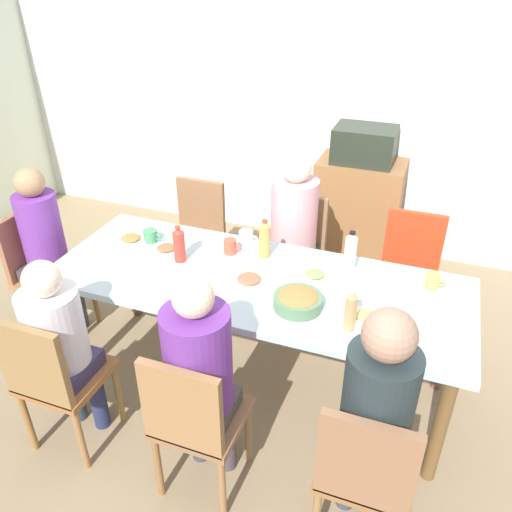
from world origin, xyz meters
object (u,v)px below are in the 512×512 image
at_px(plate_4, 131,240).
at_px(chair_4, 408,271).
at_px(plate_2, 367,318).
at_px(bowl_0, 298,300).
at_px(cup_0, 151,236).
at_px(chair_1, 41,267).
at_px(cup_3, 230,246).
at_px(bottle_2, 265,240).
at_px(cup_1, 246,238).
at_px(bottle_3, 179,245).
at_px(person_0, 293,225).
at_px(person_6, 59,339).
at_px(plate_1, 314,276).
at_px(chair_5, 366,471).
at_px(cup_2, 433,281).
at_px(chair_2, 197,232).
at_px(chair_6, 54,376).
at_px(chair_0, 296,250).
at_px(person_1, 46,243).
at_px(person_5, 376,414).
at_px(plate_0, 249,281).
at_px(chair_3, 194,419).
at_px(person_3, 200,370).
at_px(bottle_1, 350,252).
at_px(microwave, 364,145).
at_px(dining_table, 256,290).
at_px(plate_3, 166,249).
at_px(bottle_0, 351,311).

bearing_deg(plate_4, chair_4, 22.39).
bearing_deg(plate_2, bowl_0, -177.34).
height_order(chair_4, cup_0, chair_4).
height_order(chair_1, plate_4, chair_1).
distance_m(chair_1, cup_3, 1.37).
bearing_deg(bottle_2, cup_1, 145.98).
xyz_separation_m(cup_0, bottle_2, (0.74, 0.07, 0.08)).
height_order(cup_0, bottle_3, bottle_3).
height_order(person_0, person_6, person_0).
bearing_deg(cup_1, plate_1, -24.73).
relative_size(chair_5, cup_2, 8.23).
bearing_deg(chair_2, chair_6, -90.00).
bearing_deg(chair_0, person_1, -150.82).
distance_m(person_5, cup_3, 1.40).
bearing_deg(chair_2, chair_0, 0.00).
bearing_deg(person_1, chair_2, 50.30).
bearing_deg(plate_0, bottle_2, 92.69).
relative_size(chair_0, bowl_0, 3.53).
bearing_deg(bottle_3, chair_3, -59.97).
xyz_separation_m(person_3, bottle_1, (0.47, 1.01, 0.16)).
relative_size(chair_0, plate_4, 4.06).
distance_m(person_6, bottle_1, 1.63).
relative_size(plate_1, bottle_3, 0.89).
distance_m(chair_4, bottle_1, 0.73).
height_order(chair_3, chair_4, same).
bearing_deg(person_3, person_6, 179.85).
relative_size(person_6, microwave, 2.38).
bearing_deg(chair_1, dining_table, 0.00).
bearing_deg(cup_1, plate_0, -66.88).
bearing_deg(plate_2, chair_3, -134.44).
height_order(chair_1, plate_3, chair_1).
bearing_deg(chair_5, microwave, 101.33).
relative_size(chair_2, chair_3, 1.00).
bearing_deg(plate_2, chair_1, 175.94).
xyz_separation_m(cup_2, bottle_2, (-0.97, -0.00, 0.07)).
height_order(bottle_0, bottle_3, bottle_0).
xyz_separation_m(chair_3, plate_1, (0.31, 0.95, 0.28)).
relative_size(person_5, plate_4, 5.75).
bearing_deg(chair_0, person_5, -63.07).
distance_m(dining_table, plate_2, 0.68).
height_order(person_6, plate_2, person_6).
xyz_separation_m(plate_1, bottle_1, (0.16, 0.15, 0.10)).
bearing_deg(plate_3, bottle_3, -26.38).
bearing_deg(chair_4, chair_3, -115.65).
xyz_separation_m(plate_1, cup_3, (-0.55, 0.09, 0.03)).
xyz_separation_m(chair_3, cup_1, (-0.20, 1.18, 0.31)).
bearing_deg(chair_0, person_3, -90.00).
bearing_deg(person_6, cup_3, 60.14).
height_order(chair_3, bowl_0, chair_3).
bearing_deg(person_1, person_6, -46.93).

